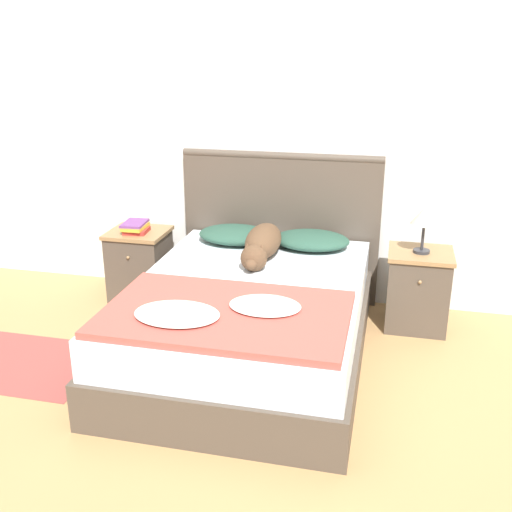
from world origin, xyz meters
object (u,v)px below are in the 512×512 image
(nightstand_left, at_px, (140,265))
(nightstand_right, at_px, (418,289))
(dog, at_px, (262,244))
(book_stack, at_px, (136,227))
(bed, at_px, (249,321))
(pillow_left, at_px, (235,235))
(table_lamp, at_px, (425,217))
(pillow_right, at_px, (312,240))

(nightstand_left, height_order, nightstand_right, same)
(dog, bearing_deg, book_stack, 167.02)
(book_stack, bearing_deg, nightstand_right, 0.90)
(bed, distance_m, pillow_left, 0.84)
(table_lamp, bearing_deg, bed, -146.51)
(dog, bearing_deg, nightstand_right, 14.30)
(pillow_right, bearing_deg, pillow_left, 180.00)
(pillow_left, xyz_separation_m, table_lamp, (1.31, -0.04, 0.23))
(pillow_left, bearing_deg, nightstand_right, -1.13)
(nightstand_left, height_order, book_stack, book_stack)
(bed, bearing_deg, pillow_right, 68.89)
(nightstand_right, bearing_deg, bed, -145.89)
(bed, height_order, dog, dog)
(bed, relative_size, pillow_right, 3.64)
(table_lamp, bearing_deg, dog, -166.53)
(bed, distance_m, dog, 0.56)
(dog, relative_size, book_stack, 3.03)
(bed, relative_size, table_lamp, 6.01)
(book_stack, bearing_deg, nightstand_left, 90.12)
(nightstand_left, distance_m, nightstand_right, 2.07)
(nightstand_left, relative_size, nightstand_right, 1.00)
(pillow_left, relative_size, book_stack, 2.27)
(bed, bearing_deg, dog, 91.98)
(nightstand_right, relative_size, pillow_right, 1.04)
(nightstand_left, xyz_separation_m, table_lamp, (2.07, -0.02, 0.52))
(pillow_right, distance_m, book_stack, 1.31)
(nightstand_left, height_order, pillow_right, pillow_right)
(bed, bearing_deg, table_lamp, 33.49)
(nightstand_left, relative_size, dog, 0.78)
(pillow_right, relative_size, table_lamp, 1.65)
(nightstand_right, distance_m, dog, 1.13)
(book_stack, height_order, table_lamp, table_lamp)
(bed, xyz_separation_m, book_stack, (-1.03, 0.67, 0.34))
(pillow_left, bearing_deg, pillow_right, 0.00)
(pillow_left, distance_m, book_stack, 0.76)
(nightstand_right, distance_m, book_stack, 2.09)
(bed, xyz_separation_m, nightstand_left, (-1.03, 0.70, 0.03))
(pillow_left, height_order, book_stack, same)
(nightstand_left, distance_m, book_stack, 0.32)
(nightstand_right, bearing_deg, book_stack, -179.10)
(nightstand_right, bearing_deg, nightstand_left, 180.00)
(pillow_right, xyz_separation_m, table_lamp, (0.75, -0.04, 0.23))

